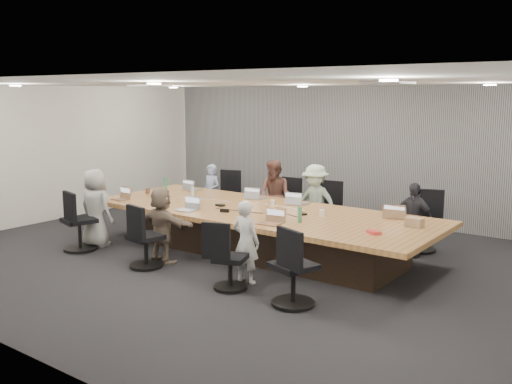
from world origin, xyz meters
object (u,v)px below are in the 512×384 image
Objects in this scene: chair_3 at (420,226)px; stapler at (225,211)px; laptop_4 at (120,199)px; person_5 at (162,225)px; laptop_6 at (269,224)px; bottle_clear at (192,192)px; person_3 at (413,219)px; laptop_5 at (186,210)px; snack_packet at (374,232)px; chair_1 at (285,209)px; bottle_green_right at (300,215)px; chair_6 at (230,263)px; bottle_green_left at (166,184)px; laptop_0 at (193,189)px; laptop_1 at (258,198)px; person_6 at (246,242)px; person_4 at (96,208)px; canvas_bag at (415,222)px; chair_0 at (222,199)px; chair_7 at (293,272)px; chair_2 at (324,214)px; person_0 at (211,193)px; chair_4 at (79,225)px; laptop_2 at (299,203)px; chair_5 at (146,242)px; mug_brown at (148,191)px; person_2 at (315,202)px; conference_table at (260,229)px; laptop_3 at (400,217)px.

chair_3 reaches higher than stapler.
laptop_4 is 1.73m from person_5.
bottle_clear is (-2.38, 0.93, 0.10)m from laptop_6.
person_3 is 3.94× the size of laptop_5.
chair_3 is 2.13m from snack_packet.
bottle_green_right is at bearing 124.04° from chair_1.
laptop_4 is (-3.30, 0.90, 0.39)m from chair_6.
bottle_green_left is at bearing 167.61° from bottle_green_right.
bottle_green_right is at bearing 165.55° from laptop_0.
bottle_green_right reaches higher than laptop_1.
person_6 is at bearing -6.17° from laptop_4.
canvas_bag is at bearing -166.12° from person_4.
chair_0 is 5.25m from chair_7.
snack_packet is (3.87, -0.54, -0.08)m from bottle_clear.
chair_1 is at bearing 75.68° from stapler.
canvas_bag is (5.11, -0.04, -0.06)m from bottle_green_left.
laptop_5 is at bearing 132.05° from chair_6.
laptop_5 is (-0.30, -1.60, 0.00)m from laptop_1.
chair_2 is 2.68m from laptop_0.
laptop_0 is at bearing -4.95° from chair_3.
laptop_6 is at bearing -30.65° from person_0.
bottle_green_left is (-0.02, 1.18, 0.12)m from laptop_4.
chair_4 is 3.43m from laptop_6.
chair_5 is at bearing 57.39° from laptop_2.
person_5 is at bearing -58.93° from person_0.
chair_3 is at bearing 22.63° from bottle_clear.
snack_packet reaches higher than laptop_6.
laptop_4 is 0.77m from mug_brown.
person_4 reaches higher than laptop_1.
person_2 is at bearing 32.57° from bottle_clear.
person_5 reaches higher than canvas_bag.
person_5 is (-1.19, -3.05, 0.19)m from chair_2.
person_2 is (-0.00, -0.35, 0.27)m from chair_2.
laptop_5 reaches higher than conference_table.
conference_table is 18.51× the size of laptop_6.
bottle_green_left is at bearing 170.75° from snack_packet.
laptop_4 is at bearing -10.24° from person_6.
person_4 is at bearing 16.49° from chair_3.
conference_table is 1.72m from chair_2.
conference_table is 2.68m from mug_brown.
laptop_6 is (0.48, -2.50, 0.33)m from chair_2.
bottle_green_right is (0.30, 1.28, 0.50)m from chair_6.
bottle_clear is at bearing 122.81° from chair_6.
person_6 is (0.48, -2.15, -0.16)m from laptop_2.
bottle_clear is at bearing 48.80° from laptop_4.
laptop_3 reaches higher than chair_6.
laptop_2 is at bearing -174.09° from laptop_0.
chair_0 is 1.61m from chair_1.
person_3 is 5.40m from person_4.
chair_5 is at bearing -159.98° from laptop_6.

